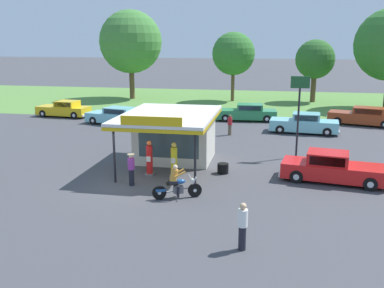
{
  "coord_description": "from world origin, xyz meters",
  "views": [
    {
      "loc": [
        6.76,
        -19.15,
        6.98
      ],
      "look_at": [
        2.5,
        3.37,
        1.4
      ],
      "focal_mm": 40.08,
      "sensor_mm": 36.0,
      "label": 1
    }
  ],
  "objects_px": {
    "gas_pump_offside": "(174,161)",
    "spare_tire_stack": "(223,168)",
    "featured_classic_sedan": "(332,168)",
    "roadside_pole_sign": "(299,103)",
    "parked_car_back_row_left": "(247,113)",
    "parked_car_back_row_centre": "(304,124)",
    "parked_car_back_row_far_right": "(64,109)",
    "bystander_chatting_near_pumps": "(243,225)",
    "motorcycle_with_rider": "(176,184)",
    "parked_car_back_row_far_left": "(117,116)",
    "gas_pump_nearside": "(149,160)",
    "bystander_standing_back_lot": "(230,124)",
    "parked_car_back_row_centre_right": "(363,117)",
    "bystander_leaning_by_kiosk": "(131,169)"
  },
  "relations": [
    {
      "from": "featured_classic_sedan",
      "to": "spare_tire_stack",
      "type": "relative_size",
      "value": 9.07
    },
    {
      "from": "parked_car_back_row_centre",
      "to": "spare_tire_stack",
      "type": "relative_size",
      "value": 8.98
    },
    {
      "from": "parked_car_back_row_far_left",
      "to": "bystander_leaning_by_kiosk",
      "type": "relative_size",
      "value": 3.48
    },
    {
      "from": "parked_car_back_row_far_left",
      "to": "roadside_pole_sign",
      "type": "distance_m",
      "value": 16.77
    },
    {
      "from": "parked_car_back_row_far_left",
      "to": "bystander_standing_back_lot",
      "type": "height_order",
      "value": "bystander_standing_back_lot"
    },
    {
      "from": "parked_car_back_row_far_right",
      "to": "bystander_chatting_near_pumps",
      "type": "relative_size",
      "value": 3.05
    },
    {
      "from": "parked_car_back_row_far_left",
      "to": "bystander_leaning_by_kiosk",
      "type": "distance_m",
      "value": 16.15
    },
    {
      "from": "gas_pump_nearside",
      "to": "bystander_chatting_near_pumps",
      "type": "distance_m",
      "value": 9.2
    },
    {
      "from": "parked_car_back_row_far_left",
      "to": "bystander_standing_back_lot",
      "type": "bearing_deg",
      "value": -14.4
    },
    {
      "from": "bystander_chatting_near_pumps",
      "to": "roadside_pole_sign",
      "type": "xyz_separation_m",
      "value": [
        2.36,
        12.53,
        2.45
      ]
    },
    {
      "from": "parked_car_back_row_left",
      "to": "parked_car_back_row_centre_right",
      "type": "height_order",
      "value": "parked_car_back_row_centre_right"
    },
    {
      "from": "gas_pump_nearside",
      "to": "parked_car_back_row_far_left",
      "type": "bearing_deg",
      "value": 116.95
    },
    {
      "from": "bystander_standing_back_lot",
      "to": "roadside_pole_sign",
      "type": "height_order",
      "value": "roadside_pole_sign"
    },
    {
      "from": "roadside_pole_sign",
      "to": "spare_tire_stack",
      "type": "bearing_deg",
      "value": -134.71
    },
    {
      "from": "gas_pump_nearside",
      "to": "parked_car_back_row_left",
      "type": "relative_size",
      "value": 0.34
    },
    {
      "from": "parked_car_back_row_left",
      "to": "parked_car_back_row_centre_right",
      "type": "relative_size",
      "value": 0.96
    },
    {
      "from": "parked_car_back_row_far_left",
      "to": "parked_car_back_row_left",
      "type": "xyz_separation_m",
      "value": [
        10.7,
        3.77,
        0.0
      ]
    },
    {
      "from": "gas_pump_offside",
      "to": "spare_tire_stack",
      "type": "distance_m",
      "value": 2.72
    },
    {
      "from": "featured_classic_sedan",
      "to": "bystander_chatting_near_pumps",
      "type": "distance_m",
      "value": 9.04
    },
    {
      "from": "gas_pump_nearside",
      "to": "parked_car_back_row_centre",
      "type": "height_order",
      "value": "gas_pump_nearside"
    },
    {
      "from": "bystander_leaning_by_kiosk",
      "to": "roadside_pole_sign",
      "type": "distance_m",
      "value": 10.97
    },
    {
      "from": "parked_car_back_row_centre",
      "to": "bystander_leaning_by_kiosk",
      "type": "xyz_separation_m",
      "value": [
        -9.12,
        -14.22,
        0.16
      ]
    },
    {
      "from": "gas_pump_offside",
      "to": "bystander_leaning_by_kiosk",
      "type": "bearing_deg",
      "value": -135.03
    },
    {
      "from": "gas_pump_offside",
      "to": "roadside_pole_sign",
      "type": "distance_m",
      "value": 8.6
    },
    {
      "from": "featured_classic_sedan",
      "to": "roadside_pole_sign",
      "type": "xyz_separation_m",
      "value": [
        -1.56,
        4.39,
        2.66
      ]
    },
    {
      "from": "gas_pump_offside",
      "to": "bystander_leaning_by_kiosk",
      "type": "relative_size",
      "value": 1.14
    },
    {
      "from": "parked_car_back_row_centre",
      "to": "roadside_pole_sign",
      "type": "relative_size",
      "value": 1.1
    },
    {
      "from": "gas_pump_offside",
      "to": "parked_car_back_row_far_left",
      "type": "relative_size",
      "value": 0.33
    },
    {
      "from": "roadside_pole_sign",
      "to": "spare_tire_stack",
      "type": "distance_m",
      "value": 6.48
    },
    {
      "from": "parked_car_back_row_centre_right",
      "to": "bystander_chatting_near_pumps",
      "type": "xyz_separation_m",
      "value": [
        -8.36,
        -24.08,
        0.18
      ]
    },
    {
      "from": "featured_classic_sedan",
      "to": "bystander_standing_back_lot",
      "type": "distance_m",
      "value": 11.68
    },
    {
      "from": "motorcycle_with_rider",
      "to": "roadside_pole_sign",
      "type": "bearing_deg",
      "value": 55.31
    },
    {
      "from": "motorcycle_with_rider",
      "to": "bystander_leaning_by_kiosk",
      "type": "relative_size",
      "value": 1.32
    },
    {
      "from": "parked_car_back_row_far_left",
      "to": "parked_car_back_row_far_right",
      "type": "relative_size",
      "value": 1.08
    },
    {
      "from": "bystander_leaning_by_kiosk",
      "to": "roadside_pole_sign",
      "type": "bearing_deg",
      "value": 39.81
    },
    {
      "from": "motorcycle_with_rider",
      "to": "parked_car_back_row_left",
      "type": "relative_size",
      "value": 0.38
    },
    {
      "from": "featured_classic_sedan",
      "to": "parked_car_back_row_far_right",
      "type": "xyz_separation_m",
      "value": [
        -22.22,
        15.08,
        -0.01
      ]
    },
    {
      "from": "gas_pump_nearside",
      "to": "bystander_leaning_by_kiosk",
      "type": "xyz_separation_m",
      "value": [
        -0.42,
        -1.74,
        0.01
      ]
    },
    {
      "from": "parked_car_back_row_centre",
      "to": "parked_car_back_row_far_left",
      "type": "bearing_deg",
      "value": 177.53
    },
    {
      "from": "parked_car_back_row_centre_right",
      "to": "bystander_standing_back_lot",
      "type": "distance_m",
      "value": 12.21
    },
    {
      "from": "gas_pump_nearside",
      "to": "spare_tire_stack",
      "type": "relative_size",
      "value": 3.13
    },
    {
      "from": "gas_pump_offside",
      "to": "bystander_chatting_near_pumps",
      "type": "distance_m",
      "value": 8.49
    },
    {
      "from": "parked_car_back_row_far_left",
      "to": "parked_car_back_row_centre",
      "type": "distance_m",
      "value": 15.39
    },
    {
      "from": "bystander_leaning_by_kiosk",
      "to": "bystander_standing_back_lot",
      "type": "bearing_deg",
      "value": 73.83
    },
    {
      "from": "bystander_standing_back_lot",
      "to": "spare_tire_stack",
      "type": "height_order",
      "value": "bystander_standing_back_lot"
    },
    {
      "from": "parked_car_back_row_left",
      "to": "parked_car_back_row_centre",
      "type": "xyz_separation_m",
      "value": [
        4.68,
        -4.43,
        0.02
      ]
    },
    {
      "from": "gas_pump_offside",
      "to": "bystander_chatting_near_pumps",
      "type": "height_order",
      "value": "gas_pump_offside"
    },
    {
      "from": "motorcycle_with_rider",
      "to": "bystander_chatting_near_pumps",
      "type": "xyz_separation_m",
      "value": [
        3.28,
        -4.37,
        0.24
      ]
    },
    {
      "from": "gas_pump_nearside",
      "to": "bystander_leaning_by_kiosk",
      "type": "height_order",
      "value": "gas_pump_nearside"
    },
    {
      "from": "bystander_chatting_near_pumps",
      "to": "motorcycle_with_rider",
      "type": "bearing_deg",
      "value": 126.92
    }
  ]
}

